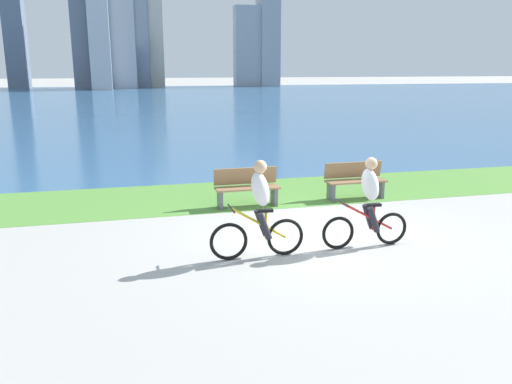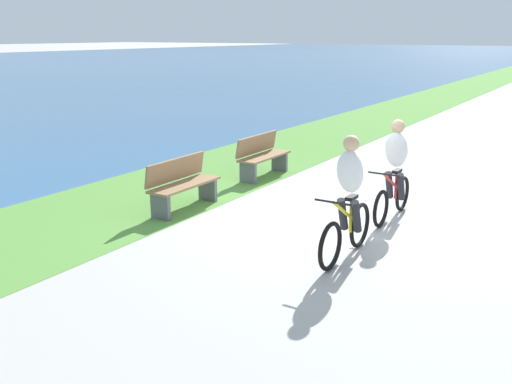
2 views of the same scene
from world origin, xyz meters
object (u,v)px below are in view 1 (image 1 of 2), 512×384
at_px(bench_near_path, 247,187).
at_px(bench_far_along_path, 355,181).
at_px(cyclist_lead, 259,210).
at_px(cyclist_trailing, 369,202).

height_order(bench_near_path, bench_far_along_path, same).
bearing_deg(cyclist_lead, bench_far_along_path, 45.48).
xyz_separation_m(cyclist_trailing, bench_far_along_path, (1.30, 3.33, -0.38)).
bearing_deg(bench_far_along_path, bench_near_path, -178.71).
bearing_deg(cyclist_trailing, bench_near_path, 114.17).
height_order(cyclist_trailing, bench_near_path, cyclist_trailing).
bearing_deg(bench_far_along_path, cyclist_lead, -134.52).
bearing_deg(cyclist_lead, cyclist_trailing, 1.46).
xyz_separation_m(cyclist_lead, cyclist_trailing, (2.03, 0.05, -0.01)).
distance_m(bench_near_path, bench_far_along_path, 2.77).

